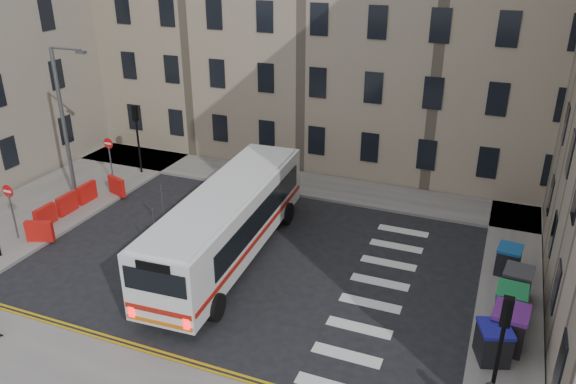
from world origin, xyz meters
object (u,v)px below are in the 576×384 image
Objects in this scene: bollard_yellow at (165,229)px; wheelie_bin_e at (508,260)px; wheelie_bin_c at (510,305)px; wheelie_bin_d at (517,284)px; wheelie_bin_a at (493,343)px; wheelie_bin_b at (509,328)px; bollard_chevron at (158,257)px; streetlamp at (64,124)px; bus at (228,220)px.

wheelie_bin_e is at bearing 8.72° from bollard_yellow.
wheelie_bin_d is at bearing 86.35° from wheelie_bin_c.
wheelie_bin_a is 1.04× the size of wheelie_bin_c.
wheelie_bin_b is (0.43, 0.88, 0.09)m from wheelie_bin_a.
wheelie_bin_e is 14.85m from bollard_chevron.
streetlamp reaches higher than bollard_chevron.
bollard_yellow is (-15.57, -0.42, -0.51)m from wheelie_bin_d.
wheelie_bin_d is 1.95m from wheelie_bin_e.
bollard_yellow is (-14.96, 3.48, -0.49)m from wheelie_bin_a.
wheelie_bin_c is at bearing 95.48° from wheelie_bin_b.
bus reaches higher than bollard_chevron.
bollard_chevron is at bearing -155.14° from wheelie_bin_e.
bollard_yellow is (6.57, -1.44, -4.04)m from streetlamp.
wheelie_bin_a is 1.18× the size of wheelie_bin_e.
wheelie_bin_c is at bearing 4.60° from bollard_chevron.
bollard_yellow is at bearing -171.68° from wheelie_bin_d.
streetlamp is 22.38m from wheelie_bin_c.
bollard_chevron is at bearing -153.74° from bus.
wheelie_bin_c is 1.14× the size of wheelie_bin_e.
wheelie_bin_c is 15.44m from bollard_yellow.
wheelie_bin_c reaches higher than wheelie_bin_d.
bus is at bearing 147.38° from wheelie_bin_a.
bus is at bearing -10.73° from bollard_yellow.
wheelie_bin_c is at bearing -6.64° from streetlamp.
streetlamp is 5.79× the size of wheelie_bin_a.
streetlamp is at bearing 164.91° from bus.
wheelie_bin_a is 1.07× the size of wheelie_bin_d.
bollard_yellow is at bearing 176.14° from wheelie_bin_b.
bus is (10.38, -2.16, -2.47)m from streetlamp.
bollard_chevron is (-14.47, -2.68, -0.51)m from wheelie_bin_d.
streetlamp reaches higher than wheelie_bin_a.
bus reaches higher than wheelie_bin_c.
wheelie_bin_a is at bearing -12.87° from streetlamp.
wheelie_bin_d reaches higher than bollard_yellow.
bollard_yellow is at bearing -12.38° from streetlamp.
bus is 8.89× the size of wheelie_bin_c.
bus reaches higher than wheelie_bin_e.
wheelie_bin_d is 15.59m from bollard_yellow.
wheelie_bin_e is at bearing 11.70° from bus.
wheelie_bin_a reaches higher than bollard_chevron.
wheelie_bin_e is (-0.17, 4.93, -0.13)m from wheelie_bin_b.
wheelie_bin_e is at bearing 96.12° from wheelie_bin_c.
bollard_yellow is at bearing 165.96° from bus.
streetlamp reaches higher than wheelie_bin_e.
wheelie_bin_b is at bearing -86.77° from wheelie_bin_d.
bollard_yellow is 1.00× the size of bollard_chevron.
bus is at bearing -11.78° from streetlamp.
wheelie_bin_e is (-0.18, 3.45, -0.08)m from wheelie_bin_c.
streetlamp is 7.84m from bollard_yellow.
wheelie_bin_d is (0.19, 3.02, -0.07)m from wheelie_bin_b.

